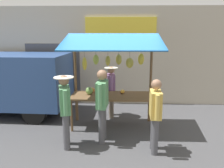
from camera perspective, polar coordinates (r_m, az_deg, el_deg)
The scene contains 7 objects.
ground_plane at distance 6.44m, azimuth 0.10°, elevation -10.33°, with size 40.00×40.00×0.00m, color #424244.
street_backdrop at distance 8.17m, azimuth 0.35°, elevation 6.89°, with size 9.00×0.30×3.40m.
market_stall at distance 6.06m, azimuth 0.05°, elevation 3.45°, with size 2.50×1.46×2.50m.
vendor_with_sunhat at distance 6.87m, azimuth -0.22°, elevation -0.95°, with size 0.40×0.67×1.54m.
shopper_with_shopping_bag at distance 5.10m, azimuth -11.61°, elevation -5.30°, with size 0.42×0.67×1.63m.
shopper_in_striped_shirt at distance 4.90m, azimuth 10.70°, elevation -6.63°, with size 0.24×0.68×1.59m.
shopper_with_ponytail at distance 5.25m, azimuth -2.44°, elevation -4.12°, with size 0.26×0.72×1.71m.
Camera 1 is at (-0.21, 5.93, 2.50)m, focal length 36.79 mm.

